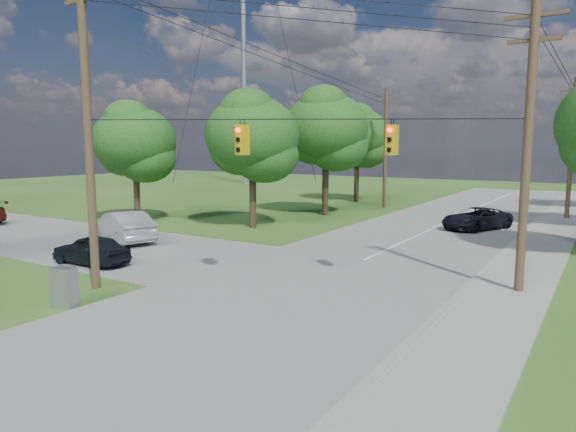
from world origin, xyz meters
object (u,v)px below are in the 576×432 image
Objects in this scene: pole_sw at (87,119)px; pole_north_w at (385,147)px; car_cross_silver at (123,226)px; car_main_north at (477,218)px; pole_ne at (528,140)px; car_cross_dark at (91,250)px; pole_north_e at (572,148)px; control_cabinet at (64,287)px.

pole_sw is 1.20× the size of pole_north_w.
pole_north_w is 1.93× the size of car_cross_silver.
car_main_north is at bearing 67.32° from pole_sw.
pole_ne reaches higher than pole_north_w.
car_cross_dark is at bearing 54.38° from car_cross_silver.
control_cabinet is (-12.40, -31.65, -4.46)m from pole_north_e.
car_cross_dark is 0.75× the size of car_cross_silver.
pole_north_e is at bearing 0.00° from pole_north_w.
pole_north_e is at bearing 90.00° from pole_ne.
pole_sw reaches higher than control_cabinet.
control_cabinet is at bearing -142.11° from pole_ne.
pole_north_w is (-13.90, 22.00, -0.34)m from pole_ne.
pole_sw reaches higher than pole_ne.
car_main_north is 3.66× the size of control_cabinet.
car_cross_silver is at bearing -145.73° from car_cross_dark.
car_main_north is at bearing -119.18° from pole_north_e.
car_main_north is 24.88m from control_cabinet.
pole_ne is 15.40m from car_main_north.
pole_north_e is (13.50, 29.60, -1.10)m from pole_sw.
pole_ne reaches higher than pole_north_e.
car_main_north is (-4.50, -8.06, -4.42)m from pole_north_e.
pole_sw reaches higher than car_cross_dark.
car_cross_silver is 3.86× the size of control_cabinet.
car_cross_silver is at bearing -177.61° from pole_ne.
pole_north_w is 2.58× the size of car_cross_dark.
control_cabinet is (1.10, -2.05, -5.56)m from pole_sw.
pole_sw reaches higher than car_main_north.
pole_sw reaches higher than pole_north_e.
control_cabinet is at bearing 43.96° from car_cross_dark.
car_cross_dark is at bearing 145.36° from pole_sw.
pole_north_e reaches higher than control_cabinet.
pole_sw is 2.45× the size of car_main_north.
car_cross_silver is at bearing -131.29° from pole_north_e.
pole_north_w reaches higher than car_cross_silver.
pole_ne is at bearing -90.00° from pole_north_e.
pole_sw is at bearing 53.79° from car_cross_dark.
car_cross_silver is (-6.55, 6.76, -5.34)m from pole_sw.
car_cross_dark is at bearing -97.92° from car_main_north.
pole_sw is 2.32× the size of car_cross_silver.
pole_north_e is at bearing 85.56° from car_main_north.
pole_north_e is 1.00× the size of pole_north_w.
pole_north_w is at bearing -176.54° from car_cross_silver.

